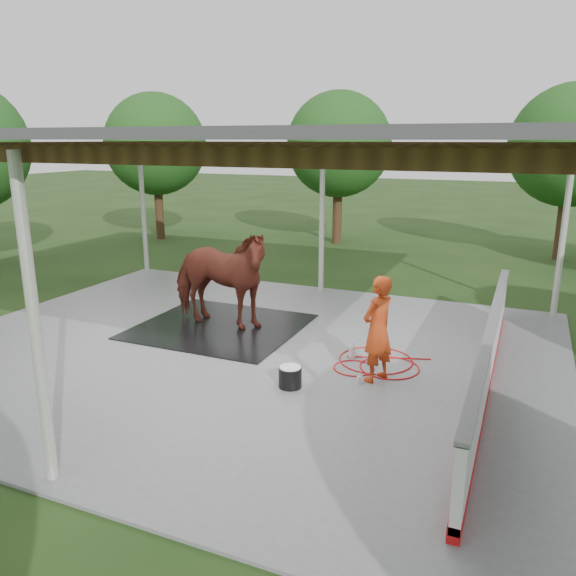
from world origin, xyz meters
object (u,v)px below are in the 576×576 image
at_px(dasher_board, 489,357).
at_px(handler, 378,329).
at_px(horse, 218,278).
at_px(wash_bucket, 290,377).

xyz_separation_m(dasher_board, handler, (-1.75, -0.37, 0.37)).
distance_m(horse, wash_bucket, 3.52).
relative_size(dasher_board, wash_bucket, 20.82).
bearing_deg(handler, wash_bucket, -31.11).
relative_size(handler, wash_bucket, 4.73).
bearing_deg(horse, dasher_board, -97.47).
xyz_separation_m(horse, wash_bucket, (2.60, -2.19, -0.92)).
relative_size(dasher_board, handler, 4.41).
distance_m(dasher_board, wash_bucket, 3.23).
bearing_deg(dasher_board, wash_bucket, -157.80).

